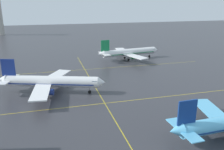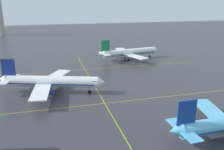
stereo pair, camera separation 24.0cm
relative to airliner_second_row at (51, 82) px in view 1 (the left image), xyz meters
The scene contains 3 objects.
airliner_second_row is the anchor object (origin of this frame).
airliner_third_row 56.75m from the airliner_second_row, 43.27° to the left, with size 35.50×30.35×11.04m.
taxiway_markings 20.93m from the airliner_second_row, 41.35° to the right, with size 114.34×127.96×0.01m.
Camera 1 is at (-15.40, -28.32, 29.86)m, focal length 38.34 mm.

